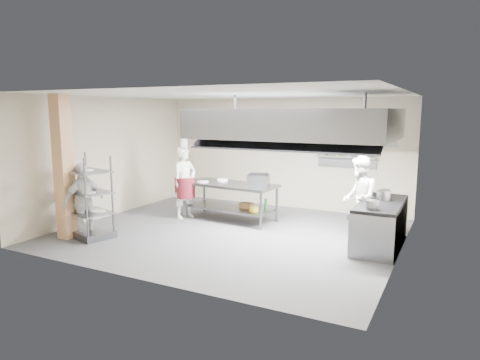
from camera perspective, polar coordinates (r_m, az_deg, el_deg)
The scene contains 23 objects.
floor at distance 9.51m, azimuth -1.24°, elevation -7.02°, with size 7.00×7.00×0.00m, color #3B3B3D.
ceiling at distance 9.14m, azimuth -1.30°, elevation 11.36°, with size 7.00×7.00×0.00m, color silver.
wall_back at distance 11.91m, azimuth 5.62°, elevation 3.60°, with size 7.00×7.00×0.00m, color #BEB297.
wall_left at distance 11.29m, azimuth -17.12°, elevation 2.92°, with size 6.00×6.00×0.00m, color #BEB297.
wall_right at distance 8.16m, azimuth 20.91°, elevation 0.43°, with size 6.00×6.00×0.00m, color #BEB297.
column at distance 9.56m, azimuth -22.46°, elevation 1.55°, with size 0.30×0.30×3.00m, color tan.
exhaust_hood at distance 8.97m, azimuth 7.34°, elevation 7.49°, with size 4.00×2.50×0.60m, color gray.
hood_strip_a at distance 9.33m, azimuth 2.07°, elevation 5.65°, with size 1.60×0.12×0.04m, color white.
hood_strip_b at distance 8.72m, azimuth 12.89°, elevation 5.18°, with size 1.60×0.12×0.04m, color white.
wall_shelf at distance 11.23m, azimuth 13.90°, elevation 3.03°, with size 1.50×0.28×0.04m, color gray.
island at distance 10.51m, azimuth -1.33°, elevation -2.89°, with size 2.31×0.96×0.91m, color gray, non-canonical shape.
island_worktop at distance 10.43m, azimuth -1.33°, elevation -0.60°, with size 2.31×0.96×0.06m, color gray.
island_undershelf at distance 10.54m, azimuth -1.32°, elevation -3.71°, with size 2.13×0.87×0.04m, color slate.
pass_rack at distance 9.65m, azimuth -19.76°, elevation -1.99°, with size 1.17×0.68×1.75m, color gray, non-canonical shape.
cooking_range at distance 8.91m, azimuth 18.18°, elevation -5.81°, with size 0.80×2.00×0.84m, color gray.
range_top at distance 8.81m, azimuth 18.32°, elevation -2.98°, with size 0.78×1.96×0.06m, color black.
chef_head at distance 10.70m, azimuth -7.36°, elevation -0.38°, with size 0.65×0.43×1.78m, color white.
chef_line at distance 9.16m, azimuth 15.64°, elevation -2.35°, with size 0.85×0.66×1.75m, color white.
chef_plating at distance 9.58m, azimuth -20.11°, elevation -2.58°, with size 0.93×0.39×1.59m, color white.
griddle at distance 10.25m, azimuth 2.45°, elevation 0.06°, with size 0.49×0.38×0.24m, color slate.
wicker_basket at distance 10.39m, azimuth 0.89°, elevation -3.41°, with size 0.31×0.21×0.13m, color olive.
stockpot at distance 8.97m, azimuth 18.60°, elevation -1.94°, with size 0.28×0.28×0.19m, color gray.
plate_stack at distance 9.71m, azimuth -19.66°, elevation -3.80°, with size 0.28×0.28×0.05m, color white.
Camera 1 is at (4.34, -8.03, 2.66)m, focal length 32.00 mm.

